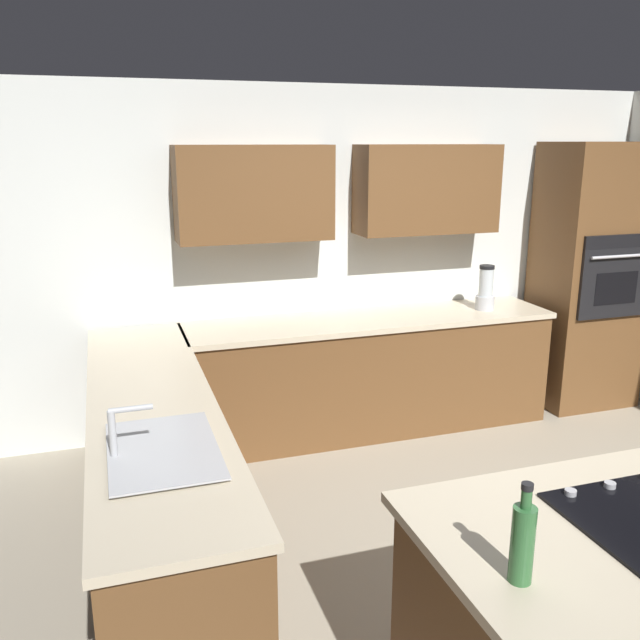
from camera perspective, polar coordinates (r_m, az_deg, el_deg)
The scene contains 10 objects.
ground_plane at distance 4.11m, azimuth 15.13°, elevation -17.96°, with size 14.00×14.00×0.00m, color #9E937F.
wall_back at distance 5.31m, azimuth 3.50°, elevation 6.62°, with size 6.00×0.44×2.60m.
lower_cabinets_back at distance 5.25m, azimuth 4.29°, elevation -4.78°, with size 2.80×0.60×0.86m, color brown.
countertop_back at distance 5.11m, azimuth 4.39°, elevation -0.02°, with size 2.84×0.64×0.04m, color beige.
lower_cabinets_side at distance 3.83m, azimuth -13.66°, elevation -13.03°, with size 0.60×2.90×0.86m, color brown.
countertop_side at distance 3.64m, azimuth -14.10°, elevation -6.75°, with size 0.64×2.94×0.04m, color beige.
wall_oven at distance 6.06m, azimuth 21.78°, elevation 3.41°, with size 0.80×0.66×2.19m.
sink_unit at distance 3.01m, azimuth -13.31°, elevation -10.63°, with size 0.46×0.70×0.23m.
blender at distance 5.47m, azimuth 13.84°, elevation 2.43°, with size 0.15×0.15×0.35m.
oil_bottle at distance 2.21m, azimuth 16.77°, elevation -17.51°, with size 0.07×0.07×0.33m.
Camera 1 is at (2.00, 2.84, 2.20)m, focal length 37.81 mm.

